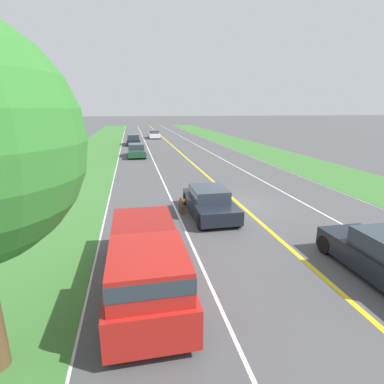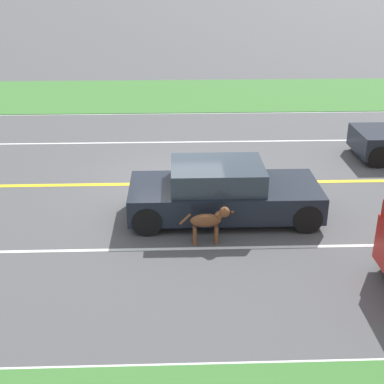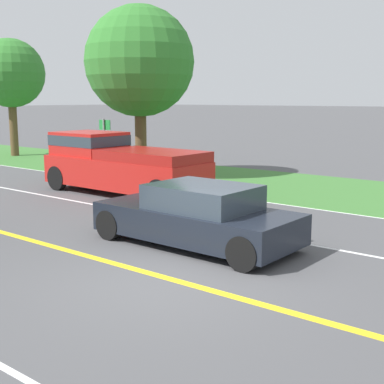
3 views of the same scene
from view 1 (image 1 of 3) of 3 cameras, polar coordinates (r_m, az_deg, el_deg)
ground_plane at (r=16.17m, az=9.27°, el=-2.54°), size 400.00×400.00×0.00m
centre_divider_line at (r=16.17m, az=9.27°, el=-2.53°), size 0.18×160.00×0.01m
lane_edge_line_right at (r=15.26m, az=-16.25°, el=-4.07°), size 0.14×160.00×0.01m
lane_edge_line_left at (r=19.69m, az=28.73°, el=-1.00°), size 0.14×160.00×0.01m
lane_dash_same_dir at (r=15.33m, az=-3.11°, el=-3.36°), size 0.10×160.00×0.01m
lane_dash_oncoming at (r=17.67m, az=19.97°, el=-1.71°), size 0.10×160.00×0.01m
grass_verge_right at (r=15.83m, az=-27.15°, el=-4.46°), size 6.00×160.00×0.03m
ego_car at (r=14.50m, az=3.35°, el=-1.94°), size 1.91×4.36×1.30m
dog at (r=14.62m, az=-1.86°, el=-2.10°), size 0.26×1.16×0.85m
pickup_truck at (r=8.47m, az=-8.75°, el=-12.74°), size 2.02×5.79×1.94m
car_trailing_near at (r=32.94m, az=-10.54°, el=7.76°), size 1.87×4.63×1.35m
car_trailing_mid at (r=44.04m, az=-11.11°, el=9.70°), size 1.87×4.67×1.43m
car_trailing_far at (r=53.49m, az=-7.26°, el=10.82°), size 1.88×4.73×1.34m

